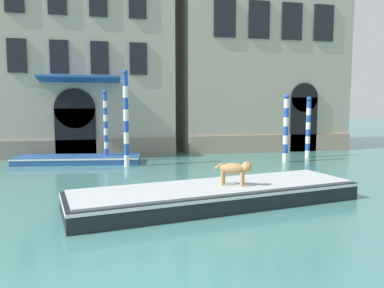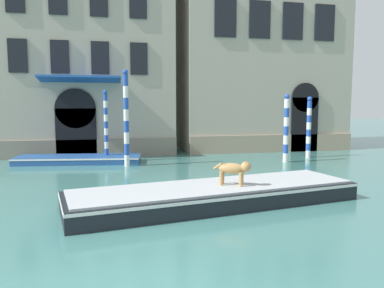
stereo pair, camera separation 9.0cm
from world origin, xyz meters
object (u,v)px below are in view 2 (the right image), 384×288
at_px(mooring_pole_1, 126,118).
at_px(mooring_pole_3, 106,126).
at_px(boat_moored_near_palazzo, 79,159).
at_px(boat_foreground, 216,194).
at_px(dog_on_deck, 234,169).
at_px(mooring_pole_2, 286,128).
at_px(mooring_pole_0, 309,127).

bearing_deg(mooring_pole_1, mooring_pole_3, 121.77).
height_order(boat_moored_near_palazzo, mooring_pole_3, mooring_pole_3).
xyz_separation_m(boat_foreground, dog_on_deck, (0.52, -0.14, 0.75)).
relative_size(boat_foreground, mooring_pole_1, 1.96).
bearing_deg(mooring_pole_2, mooring_pole_3, 167.44).
relative_size(boat_foreground, mooring_pole_2, 2.59).
height_order(boat_foreground, mooring_pole_2, mooring_pole_2).
xyz_separation_m(boat_foreground, mooring_pole_1, (-2.25, 7.34, 1.97)).
height_order(mooring_pole_2, mooring_pole_3, mooring_pole_3).
bearing_deg(mooring_pole_2, boat_foreground, -128.98).
distance_m(dog_on_deck, mooring_pole_0, 10.92).
distance_m(mooring_pole_0, mooring_pole_1, 9.86).
height_order(mooring_pole_0, mooring_pole_3, mooring_pole_3).
distance_m(mooring_pole_2, mooring_pole_3, 9.01).
bearing_deg(mooring_pole_3, mooring_pole_0, -3.62).
bearing_deg(mooring_pole_2, mooring_pole_1, 176.85).
relative_size(dog_on_deck, boat_moored_near_palazzo, 0.16).
xyz_separation_m(boat_moored_near_palazzo, mooring_pole_1, (2.30, -1.50, 2.08)).
height_order(boat_foreground, dog_on_deck, dog_on_deck).
xyz_separation_m(mooring_pole_1, mooring_pole_2, (7.84, -0.43, -0.55)).
distance_m(boat_foreground, mooring_pole_0, 11.22).
bearing_deg(mooring_pole_1, mooring_pole_0, 4.93).
xyz_separation_m(mooring_pole_2, mooring_pole_3, (-8.79, 1.96, 0.10)).
distance_m(boat_moored_near_palazzo, mooring_pole_1, 3.45).
bearing_deg(mooring_pole_1, boat_foreground, -72.93).
bearing_deg(dog_on_deck, boat_foreground, -167.73).
relative_size(dog_on_deck, mooring_pole_2, 0.30).
xyz_separation_m(dog_on_deck, mooring_pole_0, (7.03, 8.33, 0.63)).
distance_m(boat_foreground, dog_on_deck, 0.92).
bearing_deg(boat_moored_near_palazzo, mooring_pole_1, -25.43).
distance_m(dog_on_deck, mooring_pole_2, 8.71).
relative_size(boat_moored_near_palazzo, mooring_pole_2, 1.82).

